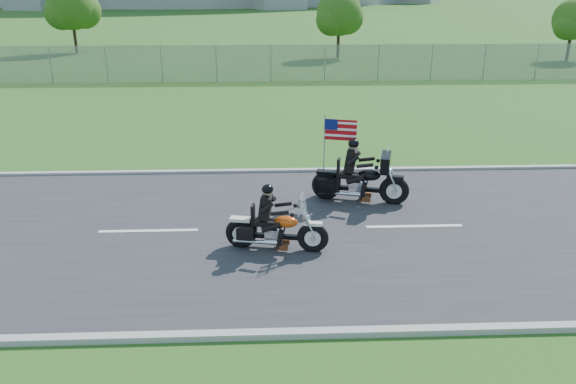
{
  "coord_description": "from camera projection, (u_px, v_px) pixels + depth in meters",
  "views": [
    {
      "loc": [
        0.65,
        -11.52,
        5.27
      ],
      "look_at": [
        1.13,
        0.0,
        0.92
      ],
      "focal_mm": 35.0,
      "sensor_mm": 36.0,
      "label": 1
    }
  ],
  "objects": [
    {
      "name": "tree_fence_far",
      "position": [
        573.0,
        21.0,
        38.74
      ],
      "size": [
        3.08,
        2.87,
        4.2
      ],
      "color": "#382316",
      "rests_on": "ground"
    },
    {
      "name": "motorcycle_follow",
      "position": [
        360.0,
        181.0,
        14.05
      ],
      "size": [
        2.42,
        1.09,
        2.05
      ],
      "rotation": [
        0.0,
        0.0,
        -0.26
      ],
      "color": "black",
      "rests_on": "ground"
    },
    {
      "name": "tree_fence_near",
      "position": [
        340.0,
        15.0,
        39.87
      ],
      "size": [
        3.52,
        3.28,
        4.75
      ],
      "color": "#382316",
      "rests_on": "ground"
    },
    {
      "name": "motorcycle_lead",
      "position": [
        275.0,
        230.0,
        11.54
      ],
      "size": [
        2.16,
        0.77,
        1.46
      ],
      "rotation": [
        0.0,
        0.0,
        -0.18
      ],
      "color": "black",
      "rests_on": "ground"
    },
    {
      "name": "curb_north",
      "position": [
        244.0,
        172.0,
        16.37
      ],
      "size": [
        120.0,
        0.18,
        0.12
      ],
      "primitive_type": "cube",
      "color": "#9E9B93",
      "rests_on": "ground"
    },
    {
      "name": "curb_south",
      "position": [
        227.0,
        336.0,
        8.8
      ],
      "size": [
        120.0,
        0.18,
        0.12
      ],
      "primitive_type": "cube",
      "color": "#9E9B93",
      "rests_on": "ground"
    },
    {
      "name": "fence",
      "position": [
        161.0,
        64.0,
        30.76
      ],
      "size": [
        60.0,
        0.03,
        2.0
      ],
      "primitive_type": "cube",
      "color": "gray",
      "rests_on": "ground"
    },
    {
      "name": "tree_fence_mid",
      "position": [
        72.0,
        8.0,
        42.72
      ],
      "size": [
        3.96,
        3.69,
        5.3
      ],
      "color": "#382316",
      "rests_on": "ground"
    },
    {
      "name": "ground",
      "position": [
        238.0,
        231.0,
        12.6
      ],
      "size": [
        420.0,
        420.0,
        0.0
      ],
      "primitive_type": "plane",
      "color": "#2A561A",
      "rests_on": "ground"
    },
    {
      "name": "road",
      "position": [
        238.0,
        230.0,
        12.6
      ],
      "size": [
        120.0,
        8.0,
        0.04
      ],
      "primitive_type": "cube",
      "color": "#28282B",
      "rests_on": "ground"
    }
  ]
}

